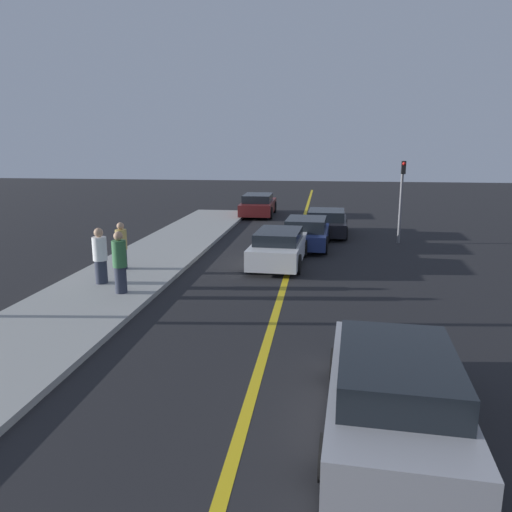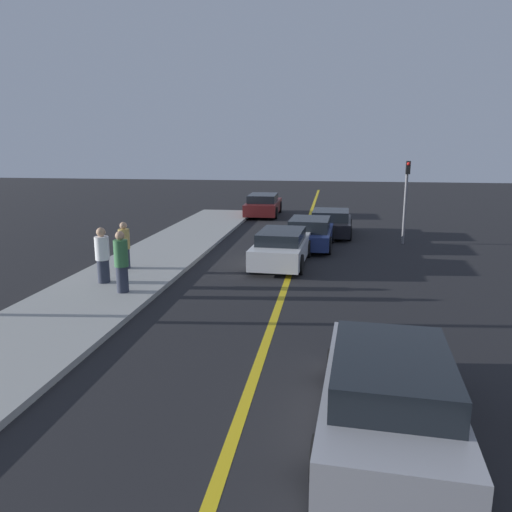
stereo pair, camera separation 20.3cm
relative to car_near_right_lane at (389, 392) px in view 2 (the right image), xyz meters
name	(u,v)px [view 2 (the right image)]	position (x,y,z in m)	size (l,w,h in m)	color
road_center_line	(294,260)	(-2.28, 11.33, -0.64)	(0.20, 60.00, 0.01)	gold
sidewalk_left	(138,269)	(-7.50, 8.79, -0.57)	(3.34, 30.91, 0.15)	#9E9E99
car_near_right_lane	(389,392)	(0.00, 0.00, 0.00)	(2.22, 4.68, 1.34)	#9E9EA3
car_ahead_center	(282,247)	(-2.70, 10.55, -0.01)	(2.00, 4.37, 1.28)	silver
car_far_distant	(310,233)	(-1.83, 13.73, -0.02)	(2.07, 3.97, 1.27)	navy
car_parked_left_lot	(330,223)	(-0.99, 16.86, -0.05)	(2.11, 3.95, 1.23)	black
car_oncoming_far	(263,205)	(-5.12, 23.12, 0.01)	(2.06, 4.73, 1.32)	maroon
pedestrian_near_curb	(121,262)	(-6.78, 5.89, 0.39)	(0.39, 0.39, 1.77)	#282D3D
pedestrian_mid_group	(103,256)	(-7.76, 6.77, 0.34)	(0.43, 0.43, 1.70)	#282D3D
pedestrian_far_standing	(124,245)	(-7.84, 8.57, 0.29)	(0.38, 0.38, 1.59)	#282D3D
traffic_light	(406,193)	(2.19, 15.18, 1.59)	(0.18, 0.40, 3.59)	slate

